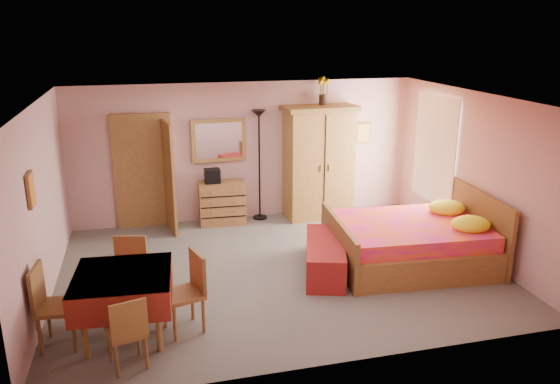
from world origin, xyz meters
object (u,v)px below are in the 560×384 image
object	(u,v)px
chest_of_drawers	(222,203)
wall_mirror	(219,140)
bench	(325,257)
dining_table	(125,305)
chair_east	(183,294)
chair_south	(126,331)
stereo	(212,176)
wardrobe	(319,162)
bed	(410,230)
sunflower_vase	(323,91)
chair_north	(129,275)
chair_west	(58,306)
floor_lamp	(259,166)

from	to	relation	value
chest_of_drawers	wall_mirror	size ratio (longest dim) A/B	0.85
bench	dining_table	bearing A→B (deg)	-159.50
chair_east	chair_south	bearing A→B (deg)	116.33
chair_south	chair_east	distance (m)	0.89
stereo	bench	xyz separation A→B (m)	(1.34, -2.51, -0.69)
wardrobe	bed	world-z (taller)	wardrobe
sunflower_vase	chair_north	bearing A→B (deg)	-140.88
dining_table	chair_north	bearing A→B (deg)	86.96
chest_of_drawers	chair_west	world-z (taller)	chair_west
floor_lamp	sunflower_vase	distance (m)	1.83
wardrobe	chair_north	size ratio (longest dim) A/B	2.30
bed	bench	world-z (taller)	bed
sunflower_vase	bed	bearing A→B (deg)	-77.00
chest_of_drawers	dining_table	bearing A→B (deg)	-112.54
chest_of_drawers	chair_west	xyz separation A→B (m)	(-2.43, -3.59, 0.10)
chest_of_drawers	bed	world-z (taller)	bed
chair_east	chair_west	bearing A→B (deg)	73.02
dining_table	chair_south	world-z (taller)	chair_south
bed	chair_north	distance (m)	4.23
wall_mirror	wardrobe	distance (m)	1.94
floor_lamp	chair_south	bearing A→B (deg)	-119.20
chair_north	sunflower_vase	bearing A→B (deg)	-127.59
chest_of_drawers	bench	size ratio (longest dim) A/B	0.57
bed	chair_south	world-z (taller)	bed
bed	dining_table	bearing A→B (deg)	-161.47
stereo	chair_west	distance (m)	4.28
bed	bench	bearing A→B (deg)	-175.79
chair_south	chair_east	size ratio (longest dim) A/B	0.88
chair_west	chest_of_drawers	bearing A→B (deg)	152.66
wardrobe	chair_east	distance (m)	4.63
bench	chair_east	world-z (taller)	chair_east
bed	chair_east	size ratio (longest dim) A/B	2.44
wall_mirror	stereo	size ratio (longest dim) A/B	3.54
wall_mirror	dining_table	xyz separation A→B (m)	(-1.70, -3.79, -1.14)
floor_lamp	chair_north	size ratio (longest dim) A/B	2.24
floor_lamp	bed	bearing A→B (deg)	-55.15
bed	chair_north	world-z (taller)	bed
wardrobe	dining_table	bearing A→B (deg)	-138.84
wall_mirror	chair_east	xyz separation A→B (m)	(-1.02, -3.82, -1.06)
chair_east	bench	bearing A→B (deg)	-79.02
sunflower_vase	dining_table	distance (m)	5.54
floor_lamp	chair_south	distance (m)	4.98
wall_mirror	chest_of_drawers	bearing A→B (deg)	-92.39
stereo	wardrobe	size ratio (longest dim) A/B	0.13
bed	wall_mirror	bearing A→B (deg)	137.65
bed	dining_table	size ratio (longest dim) A/B	2.15
floor_lamp	chair_north	bearing A→B (deg)	-128.92
stereo	dining_table	bearing A→B (deg)	-113.08
stereo	sunflower_vase	size ratio (longest dim) A/B	0.54
chair_east	dining_table	bearing A→B (deg)	70.73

